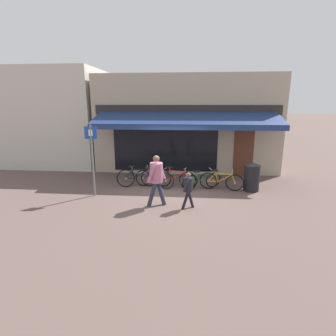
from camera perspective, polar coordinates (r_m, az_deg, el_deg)
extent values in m
plane|color=brown|center=(9.71, 0.28, -6.13)|extent=(160.00, 160.00, 0.00)
cube|color=tan|center=(13.79, 4.09, 9.74)|extent=(8.94, 3.00, 4.66)
cube|color=black|center=(12.47, -0.64, 4.33)|extent=(4.92, 0.04, 2.20)
cube|color=#5B2D1E|center=(12.70, 16.09, 3.04)|extent=(0.90, 0.04, 2.10)
cube|color=#282623|center=(12.24, 4.04, 12.51)|extent=(8.49, 0.06, 0.44)
cube|color=navy|center=(11.42, 3.94, 10.77)|extent=(8.05, 1.71, 0.50)
cube|color=navy|center=(10.60, 3.83, 8.76)|extent=(8.05, 0.03, 0.20)
cube|color=beige|center=(16.07, -22.90, 10.06)|extent=(5.04, 4.00, 5.09)
cylinder|color=#47494F|center=(10.57, 2.07, -1.34)|extent=(3.99, 0.04, 0.04)
cylinder|color=#47494F|center=(10.90, -8.21, -2.49)|extent=(0.04, 0.04, 0.55)
cylinder|color=#47494F|center=(10.73, 12.49, -2.95)|extent=(0.04, 0.04, 0.55)
torus|color=black|center=(10.75, -3.90, -2.10)|extent=(0.74, 0.24, 0.74)
cylinder|color=#9E9EA3|center=(10.75, -3.90, -2.10)|extent=(0.08, 0.08, 0.07)
torus|color=black|center=(10.77, -9.16, -2.23)|extent=(0.74, 0.24, 0.74)
cylinder|color=#9E9EA3|center=(10.77, -9.16, -2.23)|extent=(0.08, 0.08, 0.07)
cylinder|color=black|center=(10.72, -5.92, -1.29)|extent=(0.54, 0.17, 0.39)
cylinder|color=black|center=(10.68, -6.15, -0.29)|extent=(0.60, 0.15, 0.05)
cylinder|color=black|center=(10.72, -7.55, -1.29)|extent=(0.12, 0.06, 0.39)
cylinder|color=black|center=(10.76, -8.24, -2.26)|extent=(0.35, 0.10, 0.05)
cylinder|color=black|center=(10.72, -8.47, -1.27)|extent=(0.30, 0.12, 0.38)
cylinder|color=black|center=(10.72, -4.21, -1.20)|extent=(0.15, 0.04, 0.36)
cylinder|color=#9E9EA3|center=(10.68, -7.87, -0.03)|extent=(0.06, 0.03, 0.11)
cube|color=black|center=(10.67, -7.96, 0.34)|extent=(0.26, 0.15, 0.06)
cylinder|color=#9E9EA3|center=(10.68, -4.53, 0.07)|extent=(0.03, 0.04, 0.14)
cylinder|color=#9E9EA3|center=(10.67, -4.54, 0.44)|extent=(0.12, 0.52, 0.07)
torus|color=black|center=(10.40, -0.44, -2.80)|extent=(0.67, 0.28, 0.68)
cylinder|color=#9E9EA3|center=(10.40, -0.44, -2.80)|extent=(0.09, 0.08, 0.07)
torus|color=black|center=(10.82, -5.49, -2.19)|extent=(0.67, 0.28, 0.68)
cylinder|color=#9E9EA3|center=(10.82, -5.49, -2.19)|extent=(0.09, 0.08, 0.07)
cylinder|color=#892D7A|center=(10.51, -2.39, -1.77)|extent=(0.56, 0.18, 0.36)
cylinder|color=#892D7A|center=(10.49, -2.57, -0.82)|extent=(0.62, 0.22, 0.05)
cylinder|color=#892D7A|center=(10.64, -3.94, -1.55)|extent=(0.11, 0.09, 0.36)
cylinder|color=#892D7A|center=(10.74, -4.63, -2.34)|extent=(0.36, 0.14, 0.05)
cylinder|color=#892D7A|center=(10.72, -4.81, -1.41)|extent=(0.31, 0.10, 0.35)
cylinder|color=#892D7A|center=(10.38, -0.71, -1.91)|extent=(0.15, 0.10, 0.33)
cylinder|color=#9E9EA3|center=(10.62, -4.19, -0.34)|extent=(0.06, 0.05, 0.11)
cube|color=black|center=(10.61, -4.26, 0.04)|extent=(0.26, 0.17, 0.06)
cylinder|color=#9E9EA3|center=(10.36, -0.97, -0.65)|extent=(0.04, 0.04, 0.14)
cylinder|color=#9E9EA3|center=(10.34, -0.96, -0.27)|extent=(0.18, 0.50, 0.06)
torus|color=black|center=(10.47, 4.27, -2.67)|extent=(0.71, 0.27, 0.70)
cylinder|color=#9E9EA3|center=(10.47, 4.27, -2.67)|extent=(0.08, 0.08, 0.08)
torus|color=black|center=(10.72, -1.05, -2.23)|extent=(0.71, 0.27, 0.70)
cylinder|color=#9E9EA3|center=(10.72, -1.05, -2.23)|extent=(0.08, 0.08, 0.08)
cylinder|color=#B21E1E|center=(10.53, 2.25, -1.68)|extent=(0.57, 0.11, 0.37)
cylinder|color=#B21E1E|center=(10.52, 2.09, -0.70)|extent=(0.62, 0.16, 0.05)
cylinder|color=#B21E1E|center=(10.61, 0.61, -1.51)|extent=(0.11, 0.11, 0.36)
cylinder|color=#B21E1E|center=(10.68, -0.14, -2.36)|extent=(0.36, 0.11, 0.05)
cylinder|color=#B21E1E|center=(10.66, -0.30, -1.39)|extent=(0.31, 0.05, 0.36)
cylinder|color=#B21E1E|center=(10.46, 4.01, -1.77)|extent=(0.15, 0.11, 0.33)
cylinder|color=#9E9EA3|center=(10.59, 0.38, -0.26)|extent=(0.06, 0.05, 0.11)
cube|color=black|center=(10.59, 0.32, 0.12)|extent=(0.26, 0.15, 0.06)
cylinder|color=#9E9EA3|center=(10.44, 3.76, -0.48)|extent=(0.03, 0.05, 0.14)
cylinder|color=#9E9EA3|center=(10.43, 3.78, -0.10)|extent=(0.13, 0.51, 0.09)
torus|color=black|center=(10.74, 9.84, -2.57)|extent=(0.65, 0.39, 0.65)
cylinder|color=#9E9EA3|center=(10.74, 9.84, -2.57)|extent=(0.09, 0.09, 0.08)
torus|color=black|center=(10.30, 4.80, -3.12)|extent=(0.65, 0.39, 0.65)
cylinder|color=#9E9EA3|center=(10.30, 4.80, -3.12)|extent=(0.09, 0.09, 0.08)
cylinder|color=#23703D|center=(10.50, 8.05, -2.07)|extent=(0.55, 0.21, 0.34)
cylinder|color=#23703D|center=(10.42, 7.96, -1.26)|extent=(0.59, 0.28, 0.05)
cylinder|color=#23703D|center=(10.37, 6.50, -2.19)|extent=(0.10, 0.12, 0.34)
cylinder|color=#23703D|center=(10.38, 5.71, -3.06)|extent=(0.34, 0.18, 0.05)
cylinder|color=#23703D|center=(10.29, 5.59, -2.24)|extent=(0.31, 0.11, 0.34)
cylinder|color=#23703D|center=(10.65, 9.67, -1.86)|extent=(0.13, 0.13, 0.31)
cylinder|color=#9E9EA3|center=(10.26, 6.34, -1.12)|extent=(0.05, 0.06, 0.11)
cube|color=black|center=(10.22, 6.30, -0.77)|extent=(0.26, 0.19, 0.06)
cylinder|color=#9E9EA3|center=(10.54, 9.53, -0.80)|extent=(0.04, 0.05, 0.14)
cylinder|color=#9E9EA3|center=(10.51, 9.57, -0.45)|extent=(0.23, 0.48, 0.10)
torus|color=black|center=(10.42, 14.33, -3.16)|extent=(0.71, 0.27, 0.70)
cylinder|color=#9E9EA3|center=(10.42, 14.33, -3.16)|extent=(0.08, 0.08, 0.08)
torus|color=black|center=(10.48, 8.76, -2.78)|extent=(0.71, 0.27, 0.70)
cylinder|color=#9E9EA3|center=(10.48, 8.76, -2.78)|extent=(0.08, 0.08, 0.08)
cylinder|color=orange|center=(10.37, 12.25, -2.23)|extent=(0.56, 0.19, 0.37)
cylinder|color=orange|center=(10.30, 12.08, -1.30)|extent=(0.62, 0.15, 0.05)
cylinder|color=orange|center=(10.39, 10.52, -2.08)|extent=(0.13, 0.08, 0.37)
cylinder|color=orange|center=(10.47, 9.73, -2.89)|extent=(0.36, 0.10, 0.05)
cylinder|color=orange|center=(10.40, 9.55, -1.97)|extent=(0.30, 0.14, 0.36)
cylinder|color=orange|center=(10.36, 14.08, -2.31)|extent=(0.16, 0.06, 0.34)
cylinder|color=#9E9EA3|center=(10.30, 10.27, -0.88)|extent=(0.06, 0.04, 0.11)
cube|color=black|center=(10.27, 10.20, -0.52)|extent=(0.26, 0.15, 0.06)
cylinder|color=#9E9EA3|center=(10.26, 13.83, -1.10)|extent=(0.03, 0.05, 0.14)
cylinder|color=#9E9EA3|center=(10.24, 13.85, -0.74)|extent=(0.12, 0.51, 0.10)
cylinder|color=#282D47|center=(8.82, -1.54, -5.44)|extent=(0.38, 0.20, 0.85)
cylinder|color=#282D47|center=(8.68, -3.47, -5.79)|extent=(0.38, 0.20, 0.85)
cylinder|color=#B26684|center=(8.54, -2.55, -1.01)|extent=(0.49, 0.49, 0.64)
sphere|color=brown|center=(8.43, -2.58, 2.02)|extent=(0.21, 0.21, 0.21)
cylinder|color=#B26684|center=(8.34, -3.66, -1.39)|extent=(0.31, 0.15, 0.58)
cylinder|color=#B26684|center=(8.73, -1.49, -0.66)|extent=(0.31, 0.15, 0.58)
cylinder|color=black|center=(8.65, 4.94, -6.73)|extent=(0.25, 0.09, 0.60)
cylinder|color=black|center=(8.51, 3.80, -7.07)|extent=(0.25, 0.09, 0.60)
cylinder|color=black|center=(8.41, 4.44, -3.63)|extent=(0.28, 0.28, 0.45)
sphere|color=brown|center=(8.32, 4.49, -1.48)|extent=(0.15, 0.15, 0.15)
cylinder|color=black|center=(8.26, 3.97, -3.96)|extent=(0.22, 0.13, 0.41)
cylinder|color=black|center=(8.56, 4.90, -3.32)|extent=(0.22, 0.13, 0.41)
cylinder|color=black|center=(10.67, 17.74, -2.10)|extent=(0.59, 0.59, 1.01)
cone|color=#33353A|center=(10.53, 17.96, 0.86)|extent=(0.60, 0.60, 0.12)
cylinder|color=slate|center=(9.81, -16.07, 1.45)|extent=(0.07, 0.07, 2.61)
cube|color=#14429E|center=(9.64, -16.50, 7.38)|extent=(0.44, 0.02, 0.44)
cube|color=white|center=(9.62, -16.53, 7.37)|extent=(0.14, 0.01, 0.22)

